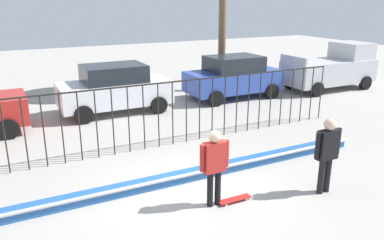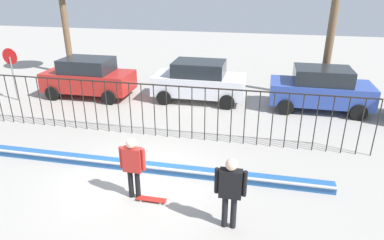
# 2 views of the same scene
# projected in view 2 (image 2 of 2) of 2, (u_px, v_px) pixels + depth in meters

# --- Properties ---
(ground_plane) EXTENTS (60.00, 60.00, 0.00)m
(ground_plane) POSITION_uv_depth(u_px,v_px,m) (138.00, 181.00, 9.85)
(ground_plane) COLOR #9E9991
(bowl_coping_ledge) EXTENTS (11.00, 0.41, 0.27)m
(bowl_coping_ledge) POSITION_uv_depth(u_px,v_px,m) (145.00, 167.00, 10.37)
(bowl_coping_ledge) COLOR #235699
(bowl_coping_ledge) RESTS_ON ground
(perimeter_fence) EXTENTS (14.04, 0.04, 2.00)m
(perimeter_fence) POSITION_uv_depth(u_px,v_px,m) (167.00, 106.00, 12.17)
(perimeter_fence) COLOR black
(perimeter_fence) RESTS_ON ground
(skateboarder) EXTENTS (0.70, 0.26, 1.74)m
(skateboarder) POSITION_uv_depth(u_px,v_px,m) (133.00, 163.00, 8.74)
(skateboarder) COLOR black
(skateboarder) RESTS_ON ground
(skateboard) EXTENTS (0.80, 0.20, 0.07)m
(skateboard) POSITION_uv_depth(u_px,v_px,m) (151.00, 199.00, 8.95)
(skateboard) COLOR #A51E19
(skateboard) RESTS_ON ground
(camera_operator) EXTENTS (0.73, 0.28, 1.82)m
(camera_operator) POSITION_uv_depth(u_px,v_px,m) (230.00, 187.00, 7.64)
(camera_operator) COLOR black
(camera_operator) RESTS_ON ground
(parked_car_red) EXTENTS (4.30, 2.12, 1.90)m
(parked_car_red) POSITION_uv_depth(u_px,v_px,m) (88.00, 77.00, 16.65)
(parked_car_red) COLOR #B2231E
(parked_car_red) RESTS_ON ground
(parked_car_white) EXTENTS (4.30, 2.12, 1.90)m
(parked_car_white) POSITION_uv_depth(u_px,v_px,m) (199.00, 81.00, 16.06)
(parked_car_white) COLOR silver
(parked_car_white) RESTS_ON ground
(parked_car_blue) EXTENTS (4.30, 2.12, 1.90)m
(parked_car_blue) POSITION_uv_depth(u_px,v_px,m) (320.00, 89.00, 14.90)
(parked_car_blue) COLOR #2D479E
(parked_car_blue) RESTS_ON ground
(stop_sign) EXTENTS (0.76, 0.07, 2.50)m
(stop_sign) POSITION_uv_depth(u_px,v_px,m) (12.00, 67.00, 15.84)
(stop_sign) COLOR slate
(stop_sign) RESTS_ON ground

